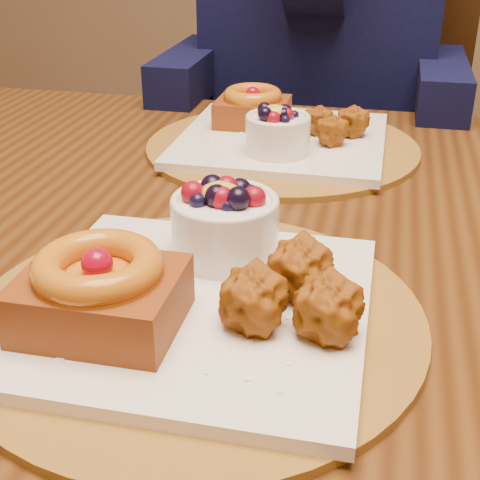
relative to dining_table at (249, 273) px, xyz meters
The scene contains 4 objects.
dining_table is the anchor object (origin of this frame).
place_setting_near 0.24m from the dining_table, 90.96° to the right, with size 0.38×0.38×0.09m.
place_setting_far 0.24m from the dining_table, 90.60° to the left, with size 0.38×0.38×0.08m.
chair_far 0.73m from the dining_table, 85.15° to the left, with size 0.51×0.51×0.97m.
Camera 1 is at (0.02, -0.59, 1.07)m, focal length 50.00 mm.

